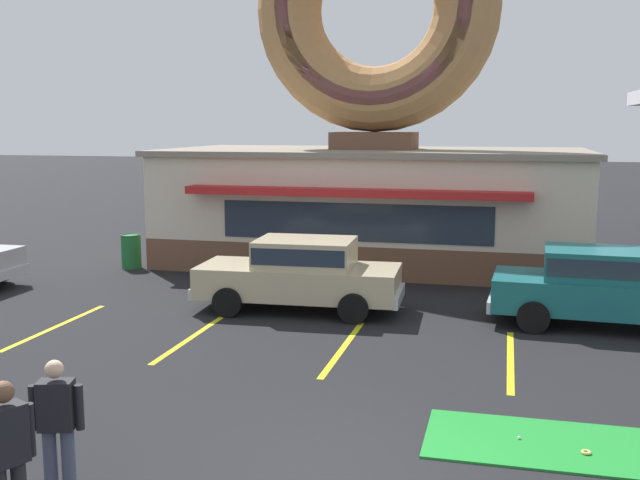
% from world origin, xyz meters
% --- Properties ---
extents(ground_plane, '(160.00, 160.00, 0.00)m').
position_xyz_m(ground_plane, '(0.00, 0.00, 0.00)').
color(ground_plane, black).
extents(donut_shop_building, '(12.30, 6.75, 10.96)m').
position_xyz_m(donut_shop_building, '(-1.94, 13.94, 3.74)').
color(donut_shop_building, brown).
rests_on(donut_shop_building, ground).
extents(putting_mat, '(4.63, 1.59, 0.03)m').
position_xyz_m(putting_mat, '(3.30, 1.48, 0.01)').
color(putting_mat, '#1E842D').
rests_on(putting_mat, ground).
extents(mini_donut_near_right, '(0.13, 0.13, 0.04)m').
position_xyz_m(mini_donut_near_right, '(2.99, 1.27, 0.05)').
color(mini_donut_near_right, '#E5C666').
rests_on(mini_donut_near_right, putting_mat).
extents(golf_ball, '(0.04, 0.04, 0.04)m').
position_xyz_m(golf_ball, '(2.19, 1.51, 0.05)').
color(golf_ball, white).
rests_on(golf_ball, putting_mat).
extents(car_champagne, '(4.63, 2.13, 1.60)m').
position_xyz_m(car_champagne, '(-2.43, 7.54, 0.87)').
color(car_champagne, '#BCAD89').
rests_on(car_champagne, ground).
extents(car_teal, '(4.63, 2.14, 1.60)m').
position_xyz_m(car_teal, '(3.87, 7.69, 0.87)').
color(car_teal, '#196066').
rests_on(car_teal, ground).
extents(pedestrian_hooded_kid, '(0.38, 0.55, 1.65)m').
position_xyz_m(pedestrian_hooded_kid, '(-2.72, -2.14, 0.91)').
color(pedestrian_hooded_kid, '#232328').
rests_on(pedestrian_hooded_kid, ground).
extents(pedestrian_leather_jacket_man, '(0.58, 0.34, 1.55)m').
position_xyz_m(pedestrian_leather_jacket_man, '(-2.81, -1.17, 0.85)').
color(pedestrian_leather_jacket_man, '#474C66').
rests_on(pedestrian_leather_jacket_man, ground).
extents(trash_bin, '(0.57, 0.57, 0.97)m').
position_xyz_m(trash_bin, '(-8.47, 11.11, 0.50)').
color(trash_bin, '#1E662D').
rests_on(trash_bin, ground).
extents(parking_stripe_far_left, '(0.12, 3.60, 0.01)m').
position_xyz_m(parking_stripe_far_left, '(-6.91, 5.00, 0.00)').
color(parking_stripe_far_left, yellow).
rests_on(parking_stripe_far_left, ground).
extents(parking_stripe_left, '(0.12, 3.60, 0.01)m').
position_xyz_m(parking_stripe_left, '(-3.91, 5.00, 0.00)').
color(parking_stripe_left, yellow).
rests_on(parking_stripe_left, ground).
extents(parking_stripe_mid_left, '(0.12, 3.60, 0.01)m').
position_xyz_m(parking_stripe_mid_left, '(-0.91, 5.00, 0.00)').
color(parking_stripe_mid_left, yellow).
rests_on(parking_stripe_mid_left, ground).
extents(parking_stripe_centre, '(0.12, 3.60, 0.01)m').
position_xyz_m(parking_stripe_centre, '(2.09, 5.00, 0.00)').
color(parking_stripe_centre, yellow).
rests_on(parking_stripe_centre, ground).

